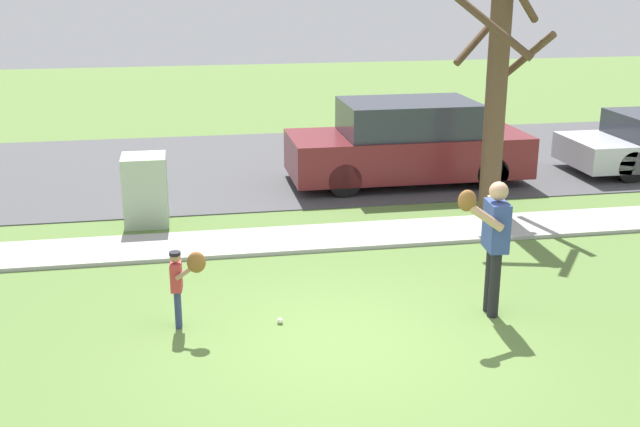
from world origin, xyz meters
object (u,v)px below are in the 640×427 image
at_px(utility_cabinet, 145,190).
at_px(parked_suv_maroon, 407,144).
at_px(person_adult, 493,235).
at_px(street_tree_near, 497,87).
at_px(baseball, 280,321).
at_px(person_child, 182,276).

xyz_separation_m(utility_cabinet, parked_suv_maroon, (5.06, 1.80, 0.20)).
relative_size(person_adult, street_tree_near, 0.42).
distance_m(baseball, parked_suv_maroon, 7.00).
bearing_deg(street_tree_near, person_adult, -112.13).
distance_m(person_child, utility_cabinet, 4.23).
relative_size(person_adult, person_child, 1.70).
xyz_separation_m(person_child, parked_suv_maroon, (4.51, 6.00, 0.13)).
relative_size(utility_cabinet, street_tree_near, 0.29).
relative_size(utility_cabinet, parked_suv_maroon, 0.25).
relative_size(person_child, street_tree_near, 0.25).
distance_m(person_child, street_tree_near, 6.80).
bearing_deg(parked_suv_maroon, person_child, 53.07).
relative_size(baseball, street_tree_near, 0.02).
relative_size(baseball, utility_cabinet, 0.06).
distance_m(person_adult, person_child, 3.75).
height_order(baseball, parked_suv_maroon, parked_suv_maroon).
bearing_deg(street_tree_near, person_child, -144.59).
xyz_separation_m(person_adult, parked_suv_maroon, (0.79, 6.29, -0.26)).
height_order(person_adult, street_tree_near, street_tree_near).
bearing_deg(person_child, utility_cabinet, 102.29).
bearing_deg(street_tree_near, parked_suv_maroon, 112.49).
xyz_separation_m(person_adult, utility_cabinet, (-4.28, 4.48, -0.46)).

